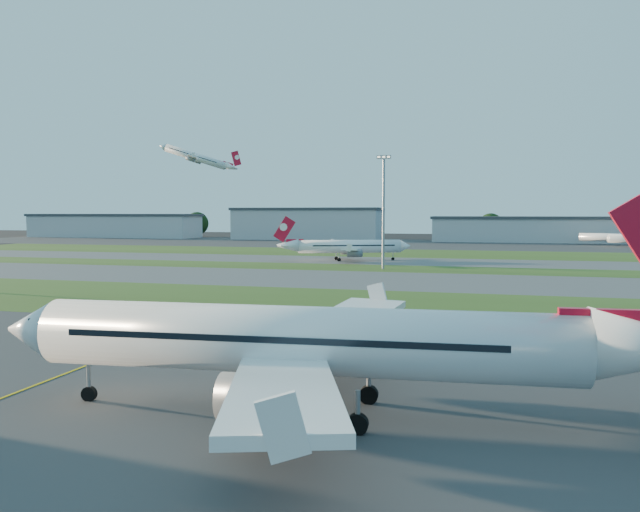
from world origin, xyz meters
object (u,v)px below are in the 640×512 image
(airliner_parked, at_px, (308,343))
(light_mast_centre, at_px, (384,204))
(airliner_taxiing, at_px, (348,247))
(mini_jet_far, at_px, (616,237))

(airliner_parked, xyz_separation_m, light_mast_centre, (-11.45, 102.88, 10.13))
(airliner_taxiing, height_order, mini_jet_far, airliner_taxiing)
(airliner_parked, xyz_separation_m, airliner_taxiing, (-24.46, 125.47, -0.93))
(mini_jet_far, xyz_separation_m, light_mast_centre, (-71.76, -123.48, 11.53))
(airliner_parked, distance_m, light_mast_centre, 104.01)
(light_mast_centre, bearing_deg, mini_jet_far, 59.84)
(mini_jet_far, distance_m, light_mast_centre, 143.28)
(airliner_taxiing, bearing_deg, light_mast_centre, 98.02)
(airliner_taxiing, distance_m, light_mast_centre, 28.32)
(airliner_taxiing, bearing_deg, airliner_parked, 79.12)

